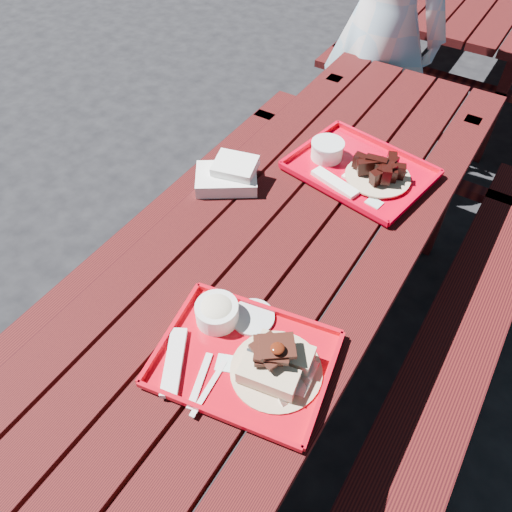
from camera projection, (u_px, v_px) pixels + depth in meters
The scene contains 6 objects.
ground at pixel (275, 365), 2.07m from camera, with size 60.00×60.00×0.00m, color black.
picnic_table_near at pixel (280, 280), 1.65m from camera, with size 1.41×2.40×0.75m.
near_tray at pixel (247, 348), 1.22m from camera, with size 0.47×0.39×0.13m.
far_tray at pixel (357, 168), 1.71m from camera, with size 0.50×0.42×0.08m.
white_cloth at pixel (229, 175), 1.66m from camera, with size 0.25×0.23×0.08m.
person at pixel (382, 24), 2.29m from camera, with size 0.62×0.41×1.70m, color #A5C9E1.
Camera 1 is at (0.49, -0.92, 1.84)m, focal length 35.00 mm.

